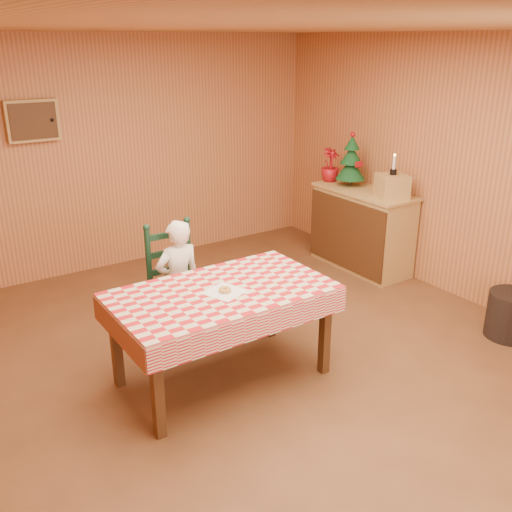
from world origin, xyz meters
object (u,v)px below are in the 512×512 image
Objects in this scene: shelf_unit at (362,229)px; christmas_tree at (351,162)px; crate at (392,186)px; storage_bin at (511,315)px; ladder_chair at (176,287)px; dining_table at (222,300)px; seated_child at (179,283)px.

christmas_tree reaches higher than shelf_unit.
shelf_unit is 0.71m from crate.
crate is 1.81m from storage_bin.
dining_table is at bearing -90.00° from ladder_chair.
storage_bin is at bearing 147.67° from seated_child.
storage_bin is at bearing -33.25° from ladder_chair.
seated_child reaches higher than ladder_chair.
shelf_unit is (2.56, 1.15, -0.22)m from dining_table.
dining_table is 3.92× the size of storage_bin.
ladder_chair is 2.59m from shelf_unit.
ladder_chair is 2.56× the size of storage_bin.
storage_bin is (2.50, -1.58, -0.35)m from seated_child.
christmas_tree is (0.01, 0.25, 0.74)m from shelf_unit.
christmas_tree is (2.57, 0.67, 0.65)m from seated_child.
seated_child is at bearing 147.67° from storage_bin.
ladder_chair is at bearing -166.59° from christmas_tree.
seated_child reaches higher than shelf_unit.
crate reaches higher than dining_table.
dining_table reaches higher than storage_bin.
ladder_chair is 0.96× the size of seated_child.
ladder_chair is 0.08m from seated_child.
shelf_unit is 0.79m from christmas_tree.
shelf_unit reaches higher than dining_table.
storage_bin is at bearing -92.59° from crate.
shelf_unit is 2.00× the size of christmas_tree.
christmas_tree is (-0.00, 0.65, 0.16)m from crate.
ladder_chair is 2.74m from christmas_tree.
storage_bin is (-0.06, -2.00, -0.26)m from shelf_unit.
ladder_chair is 0.87× the size of shelf_unit.
ladder_chair is at bearing -171.93° from shelf_unit.
ladder_chair is at bearing -90.00° from seated_child.
storage_bin is (-0.07, -1.60, -0.84)m from crate.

